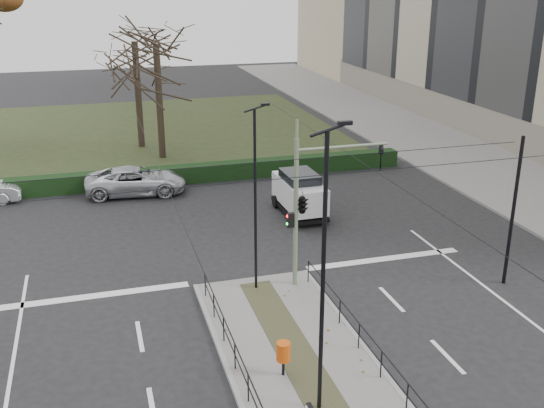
{
  "coord_description": "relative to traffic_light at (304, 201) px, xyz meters",
  "views": [
    {
      "loc": [
        -5.61,
        -17.3,
        11.54
      ],
      "look_at": [
        1.15,
        6.0,
        2.81
      ],
      "focal_mm": 42.0,
      "sensor_mm": 36.0,
      "label": 1
    }
  ],
  "objects": [
    {
      "name": "parked_car_fourth",
      "position": [
        -5.34,
        13.26,
        -2.79
      ],
      "size": [
        5.73,
        3.08,
        1.53
      ],
      "primitive_type": "imported",
      "rotation": [
        0.0,
        0.0,
        1.47
      ],
      "color": "#B0B2B8",
      "rests_on": "ground"
    },
    {
      "name": "median_island",
      "position": [
        -1.83,
        -6.49,
        -3.48
      ],
      "size": [
        4.4,
        15.0,
        0.14
      ],
      "primitive_type": "cube",
      "color": "#615F5D",
      "rests_on": "ground"
    },
    {
      "name": "litter_bin",
      "position": [
        -2.56,
        -5.64,
        -2.62
      ],
      "size": [
        0.43,
        0.43,
        1.11
      ],
      "color": "black",
      "rests_on": "median_island"
    },
    {
      "name": "catenary",
      "position": [
        -1.83,
        -2.37,
        -0.13
      ],
      "size": [
        20.0,
        34.0,
        6.0
      ],
      "color": "black",
      "rests_on": "ground"
    },
    {
      "name": "streetlamp_median_near",
      "position": [
        -2.03,
        -7.41,
        0.72
      ],
      "size": [
        0.68,
        0.14,
        8.13
      ],
      "color": "black",
      "rests_on": "median_island"
    },
    {
      "name": "bare_tree_center",
      "position": [
        -4.1,
        23.52,
        3.28
      ],
      "size": [
        5.85,
        5.85,
        9.66
      ],
      "color": "black",
      "rests_on": "park"
    },
    {
      "name": "hedge",
      "position": [
        -7.83,
        14.61,
        -3.05
      ],
      "size": [
        38.0,
        1.0,
        1.0
      ],
      "primitive_type": "cube",
      "color": "black",
      "rests_on": "ground"
    },
    {
      "name": "park",
      "position": [
        -7.83,
        28.01,
        -3.5
      ],
      "size": [
        38.0,
        26.0,
        0.1
      ],
      "primitive_type": "cube",
      "color": "#253018",
      "rests_on": "ground"
    },
    {
      "name": "median_railing",
      "position": [
        -1.83,
        -6.59,
        -2.58
      ],
      "size": [
        4.14,
        13.24,
        0.92
      ],
      "color": "black",
      "rests_on": "median_island"
    },
    {
      "name": "sidewalk_east",
      "position": [
        16.17,
        18.01,
        -3.48
      ],
      "size": [
        8.0,
        90.0,
        0.14
      ],
      "primitive_type": "cube",
      "color": "#615F5D",
      "rests_on": "ground"
    },
    {
      "name": "streetlamp_median_far",
      "position": [
        -1.87,
        0.09,
        0.24
      ],
      "size": [
        0.6,
        0.12,
        7.18
      ],
      "color": "black",
      "rests_on": "median_island"
    },
    {
      "name": "traffic_light",
      "position": [
        0.0,
        0.0,
        0.0
      ],
      "size": [
        3.99,
        2.29,
        5.86
      ],
      "color": "slate",
      "rests_on": "median_island"
    },
    {
      "name": "white_van",
      "position": [
        2.39,
        7.64,
        -2.38
      ],
      "size": [
        1.98,
        4.14,
        2.25
      ],
      "color": "silver",
      "rests_on": "ground"
    },
    {
      "name": "ground",
      "position": [
        -1.83,
        -3.99,
        -3.55
      ],
      "size": [
        140.0,
        140.0,
        0.0
      ],
      "primitive_type": "plane",
      "color": "black",
      "rests_on": "ground"
    },
    {
      "name": "bare_tree_near",
      "position": [
        -3.03,
        20.21,
        3.4
      ],
      "size": [
        5.75,
        5.75,
        9.83
      ],
      "color": "black",
      "rests_on": "park"
    }
  ]
}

